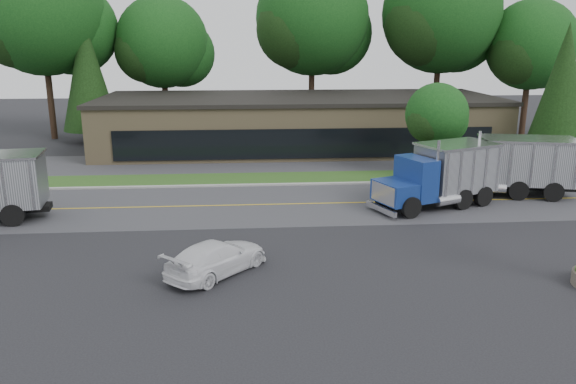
{
  "coord_description": "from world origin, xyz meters",
  "views": [
    {
      "loc": [
        -2.33,
        -20.63,
        8.75
      ],
      "look_at": [
        -0.44,
        4.97,
        1.8
      ],
      "focal_mm": 35.0,
      "sensor_mm": 36.0,
      "label": 1
    }
  ],
  "objects": [
    {
      "name": "ground",
      "position": [
        0.0,
        0.0,
        0.0
      ],
      "size": [
        140.0,
        140.0,
        0.0
      ],
      "primitive_type": "plane",
      "color": "#2B2B2F",
      "rests_on": "ground"
    },
    {
      "name": "road",
      "position": [
        0.0,
        9.0,
        0.0
      ],
      "size": [
        60.0,
        8.0,
        0.02
      ],
      "primitive_type": "cube",
      "color": "#4C4C50",
      "rests_on": "ground"
    },
    {
      "name": "center_line",
      "position": [
        0.0,
        9.0,
        0.0
      ],
      "size": [
        60.0,
        0.12,
        0.01
      ],
      "primitive_type": "cube",
      "color": "gold",
      "rests_on": "ground"
    },
    {
      "name": "curb",
      "position": [
        0.0,
        13.2,
        0.0
      ],
      "size": [
        60.0,
        0.3,
        0.12
      ],
      "primitive_type": "cube",
      "color": "#9E9E99",
      "rests_on": "ground"
    },
    {
      "name": "grass_verge",
      "position": [
        0.0,
        15.0,
        0.0
      ],
      "size": [
        60.0,
        3.4,
        0.03
      ],
      "primitive_type": "cube",
      "color": "#294F1B",
      "rests_on": "ground"
    },
    {
      "name": "far_parking",
      "position": [
        0.0,
        20.0,
        0.0
      ],
      "size": [
        60.0,
        7.0,
        0.02
      ],
      "primitive_type": "cube",
      "color": "#4C4C50",
      "rests_on": "ground"
    },
    {
      "name": "strip_mall",
      "position": [
        2.0,
        26.0,
        2.0
      ],
      "size": [
        32.0,
        12.0,
        4.0
      ],
      "primitive_type": "cube",
      "color": "#96825C",
      "rests_on": "ground"
    },
    {
      "name": "tree_far_a",
      "position": [
        -19.82,
        32.14,
        10.61
      ],
      "size": [
        11.65,
        10.96,
        16.62
      ],
      "color": "#382619",
      "rests_on": "ground"
    },
    {
      "name": "tree_far_b",
      "position": [
        -9.86,
        34.11,
        8.18
      ],
      "size": [
        8.99,
        8.46,
        12.83
      ],
      "color": "#382619",
      "rests_on": "ground"
    },
    {
      "name": "tree_far_c",
      "position": [
        4.17,
        34.13,
        10.23
      ],
      "size": [
        11.23,
        10.57,
        16.02
      ],
      "color": "#382619",
      "rests_on": "ground"
    },
    {
      "name": "tree_far_d",
      "position": [
        16.18,
        33.14,
        10.63
      ],
      "size": [
        11.67,
        10.99,
        16.65
      ],
      "color": "#382619",
      "rests_on": "ground"
    },
    {
      "name": "tree_far_e",
      "position": [
        24.13,
        31.1,
        7.96
      ],
      "size": [
        8.75,
        8.23,
        12.48
      ],
      "color": "#382619",
      "rests_on": "ground"
    },
    {
      "name": "evergreen_left",
      "position": [
        -16.0,
        30.0,
        6.01
      ],
      "size": [
        4.81,
        4.81,
        10.93
      ],
      "color": "#382619",
      "rests_on": "ground"
    },
    {
      "name": "evergreen_right",
      "position": [
        20.0,
        18.0,
        5.51
      ],
      "size": [
        4.41,
        4.41,
        10.03
      ],
      "color": "#382619",
      "rests_on": "ground"
    },
    {
      "name": "tree_verge",
      "position": [
        10.07,
        15.05,
        3.91
      ],
      "size": [
        4.31,
        4.05,
        6.14
      ],
      "color": "#382619",
      "rests_on": "ground"
    },
    {
      "name": "dump_truck_blue",
      "position": [
        8.18,
        8.2,
        1.8
      ],
      "size": [
        7.3,
        4.88,
        3.36
      ],
      "rotation": [
        0.0,
        0.0,
        3.52
      ],
      "color": "black",
      "rests_on": "ground"
    },
    {
      "name": "dump_truck_maroon",
      "position": [
        12.49,
        10.13,
        1.81
      ],
      "size": [
        9.2,
        4.44,
        3.36
      ],
      "rotation": [
        0.0,
        0.0,
        2.91
      ],
      "color": "black",
      "rests_on": "ground"
    },
    {
      "name": "rally_car",
      "position": [
        -3.58,
        -0.25,
        0.65
      ],
      "size": [
        4.35,
        4.57,
        1.3
      ],
      "primitive_type": "imported",
      "rotation": [
        0.0,
        0.0,
        2.41
      ],
      "color": "white",
      "rests_on": "ground"
    }
  ]
}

